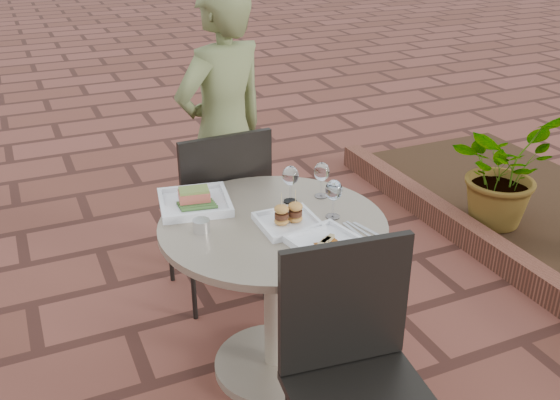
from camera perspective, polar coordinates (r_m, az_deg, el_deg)
name	(u,v)px	position (r m, az deg, el deg)	size (l,w,h in m)	color
ground	(241,359)	(2.91, -3.54, -14.32)	(60.00, 60.00, 0.00)	brown
cafe_table	(273,275)	(2.57, -0.62, -6.88)	(0.90, 0.90, 0.73)	gray
chair_far	(220,203)	(3.01, -5.50, -0.32)	(0.46, 0.46, 0.93)	black
chair_near	(355,362)	(2.05, 6.89, -14.50)	(0.49, 0.49, 0.93)	black
diner	(224,134)	(3.25, -5.17, 6.01)	(0.57, 0.37, 1.55)	#596035
plate_salmon	(195,201)	(2.58, -7.81, -0.11)	(0.33, 0.33, 0.08)	silver
plate_sliders	(288,219)	(2.41, 0.77, -1.76)	(0.23, 0.23, 0.15)	silver
plate_tuna	(326,242)	(2.28, 4.24, -3.88)	(0.27, 0.27, 0.03)	silver
wine_glass_right	(334,191)	(2.44, 4.93, 0.80)	(0.07, 0.07, 0.16)	white
wine_glass_mid	(290,177)	(2.56, 0.96, 2.15)	(0.07, 0.07, 0.16)	white
wine_glass_far	(322,173)	(2.61, 3.83, 2.51)	(0.07, 0.07, 0.16)	white
steel_ramekin	(201,226)	(2.38, -7.20, -2.35)	(0.07, 0.07, 0.05)	silver
cutlery_set	(365,233)	(2.38, 7.76, -3.03)	(0.10, 0.22, 0.00)	silver
planter_curb	(481,242)	(3.80, 17.87, -3.72)	(0.12, 3.00, 0.15)	brown
potted_plant_a	(502,169)	(3.97, 19.66, 2.66)	(0.63, 0.55, 0.70)	#33662D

